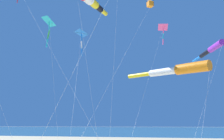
# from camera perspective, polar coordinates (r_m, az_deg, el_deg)

# --- Properties ---
(ocean_water_strip) EXTENTS (240.00, 600.00, 0.01)m
(ocean_water_strip) POSITION_cam_1_polar(r_m,az_deg,el_deg) (179.20, 12.34, -13.93)
(ocean_water_strip) COLOR #285B7A
(ocean_water_strip) RESTS_ON ground_plane
(kite_delta_striped_overhead) EXTENTS (11.69, 4.22, 11.56)m
(kite_delta_striped_overhead) POSITION_cam_1_polar(r_m,az_deg,el_deg) (21.70, -7.45, 8.93)
(kite_delta_striped_overhead) COLOR blue
(kite_delta_striped_overhead) RESTS_ON ground_plane
(kite_delta_white_trailing) EXTENTS (14.14, 4.72, 17.04)m
(kite_delta_white_trailing) POSITION_cam_1_polar(r_m,az_deg,el_deg) (34.29, 12.53, 10.12)
(kite_delta_white_trailing) COLOR #EF4C93
(kite_delta_white_trailing) RESTS_ON ground_plane
(kite_windsock_teal_far_right) EXTENTS (9.81, 3.91, 13.81)m
(kite_windsock_teal_far_right) POSITION_cam_1_polar(r_m,az_deg,el_deg) (20.31, -5.68, 16.82)
(kite_windsock_teal_far_right) COLOR red
(kite_windsock_teal_far_right) RESTS_ON ground_plane
(kite_box_small_distant) EXTENTS (13.09, 3.77, 15.32)m
(kite_box_small_distant) POSITION_cam_1_polar(r_m,az_deg,el_deg) (23.38, 9.29, 16.46)
(kite_box_small_distant) COLOR white
(kite_box_small_distant) RESTS_ON ground_plane
(kite_delta_long_streamer_left) EXTENTS (4.42, 4.17, 12.89)m
(kite_delta_long_streamer_left) POSITION_cam_1_polar(r_m,az_deg,el_deg) (22.74, -15.05, 11.35)
(kite_delta_long_streamer_left) COLOR #1EB7C6
(kite_delta_long_streamer_left) RESTS_ON ground_plane
(kite_windsock_rainbow_low_near) EXTENTS (18.90, 5.62, 11.05)m
(kite_windsock_rainbow_low_near) POSITION_cam_1_polar(r_m,az_deg,el_deg) (26.41, 22.97, 4.51)
(kite_windsock_rainbow_low_near) COLOR purple
(kite_windsock_rainbow_low_near) RESTS_ON ground_plane
(kite_windsock_orange_high_right) EXTENTS (9.66, 6.61, 7.67)m
(kite_windsock_orange_high_right) POSITION_cam_1_polar(r_m,az_deg,el_deg) (18.55, 15.44, -0.01)
(kite_windsock_orange_high_right) COLOR orange
(kite_windsock_orange_high_right) RESTS_ON ground_plane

